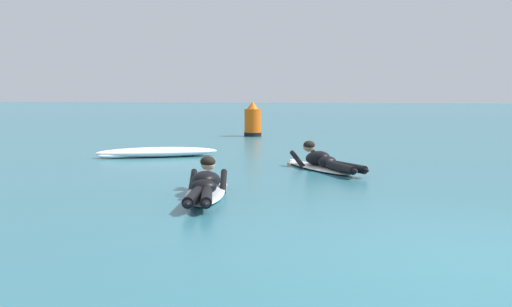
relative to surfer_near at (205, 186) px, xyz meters
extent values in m
plane|color=#2D6B7A|center=(3.20, 7.38, -0.14)|extent=(120.00, 120.00, 0.00)
ellipsoid|color=silver|center=(-0.02, 0.11, -0.11)|extent=(0.90, 2.13, 0.07)
ellipsoid|color=silver|center=(-0.20, 1.08, -0.10)|extent=(0.22, 0.23, 0.06)
ellipsoid|color=black|center=(-0.03, 0.16, 0.06)|extent=(0.52, 0.77, 0.35)
ellipsoid|color=black|center=(0.05, -0.25, 0.03)|extent=(0.39, 0.34, 0.20)
cylinder|color=black|center=(0.08, -0.83, 0.00)|extent=(0.25, 0.87, 0.14)
ellipsoid|color=black|center=(0.13, -1.26, 0.00)|extent=(0.14, 0.23, 0.08)
cylinder|color=black|center=(0.23, -0.80, 0.00)|extent=(0.35, 0.87, 0.14)
ellipsoid|color=black|center=(0.34, -1.22, 0.00)|extent=(0.14, 0.23, 0.08)
cylinder|color=black|center=(-0.32, 0.50, -0.02)|extent=(0.19, 0.56, 0.32)
sphere|color=tan|center=(-0.39, 0.86, -0.12)|extent=(0.09, 0.09, 0.09)
cylinder|color=black|center=(0.12, 0.56, -0.02)|extent=(0.19, 0.56, 0.32)
sphere|color=tan|center=(0.05, 0.90, -0.12)|extent=(0.09, 0.09, 0.09)
sphere|color=tan|center=(-0.11, 0.56, 0.24)|extent=(0.21, 0.21, 0.21)
ellipsoid|color=black|center=(-0.10, 0.54, 0.27)|extent=(0.25, 0.24, 0.16)
ellipsoid|color=white|center=(1.28, 3.24, -0.11)|extent=(1.64, 2.16, 0.07)
ellipsoid|color=white|center=(0.70, 4.14, -0.10)|extent=(0.27, 0.27, 0.06)
ellipsoid|color=black|center=(1.25, 3.28, 0.06)|extent=(0.67, 0.73, 0.34)
ellipsoid|color=black|center=(1.44, 2.98, 0.03)|extent=(0.44, 0.42, 0.20)
cylinder|color=black|center=(1.70, 2.42, 0.00)|extent=(0.57, 0.87, 0.14)
ellipsoid|color=black|center=(1.93, 2.02, 0.00)|extent=(0.20, 0.24, 0.08)
cylinder|color=black|center=(1.84, 2.51, 0.00)|extent=(0.65, 0.82, 0.14)
ellipsoid|color=black|center=(2.11, 2.13, 0.00)|extent=(0.20, 0.24, 0.08)
cylinder|color=black|center=(0.88, 3.45, -0.02)|extent=(0.41, 0.57, 0.35)
sphere|color=tan|center=(0.67, 3.79, -0.12)|extent=(0.09, 0.09, 0.09)
cylinder|color=black|center=(1.26, 3.67, -0.02)|extent=(0.41, 0.57, 0.35)
sphere|color=tan|center=(1.06, 3.99, -0.12)|extent=(0.09, 0.09, 0.09)
sphere|color=tan|center=(1.05, 3.59, 0.24)|extent=(0.21, 0.21, 0.21)
ellipsoid|color=black|center=(1.06, 3.57, 0.27)|extent=(0.29, 0.29, 0.16)
ellipsoid|color=white|center=(-2.33, 4.72, -0.04)|extent=(2.62, 1.60, 0.21)
ellipsoid|color=white|center=(-1.77, 5.07, -0.07)|extent=(0.90, 0.83, 0.15)
ellipsoid|color=white|center=(-3.03, 4.35, -0.08)|extent=(0.97, 0.70, 0.12)
cylinder|color=#EA5B0F|center=(-1.44, 11.18, 0.29)|extent=(0.52, 0.52, 0.86)
cone|color=#EA5B0F|center=(-1.44, 11.18, 0.84)|extent=(0.36, 0.36, 0.24)
cylinder|color=black|center=(-1.44, 11.18, -0.08)|extent=(0.55, 0.55, 0.12)
camera|label=1|loc=(2.16, -8.03, 1.28)|focal=43.60mm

